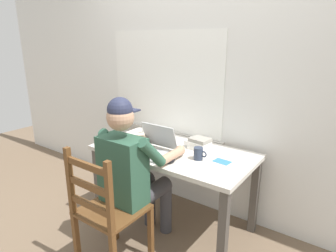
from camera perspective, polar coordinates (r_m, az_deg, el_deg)
name	(u,v)px	position (r m, az deg, el deg)	size (l,w,h in m)	color
ground_plane	(173,222)	(2.80, 1.01, -18.45)	(8.00, 8.00, 0.00)	brown
back_wall	(200,76)	(2.68, 6.40, 9.86)	(6.00, 0.08, 2.60)	silver
desk	(173,160)	(2.49, 1.08, -6.81)	(1.35, 0.71, 0.71)	beige
seated_person	(133,169)	(2.20, -6.94, -8.34)	(0.50, 0.60, 1.24)	#2D5642
wooden_chair	(107,212)	(2.14, -12.00, -16.24)	(0.42, 0.42, 0.94)	brown
laptop	(153,146)	(2.39, -3.04, -4.04)	(0.33, 0.31, 0.22)	#ADAFB2
computer_mouse	(170,160)	(2.21, 0.46, -6.83)	(0.06, 0.10, 0.03)	black
coffee_mug_white	(141,139)	(2.60, -5.26, -2.53)	(0.12, 0.08, 0.09)	beige
coffee_mug_dark	(199,154)	(2.26, 6.07, -5.43)	(0.11, 0.07, 0.10)	#2D384C
coffee_mug_spare	(146,129)	(2.87, -4.36, -0.51)	(0.11, 0.07, 0.10)	white
book_stack_main	(199,143)	(2.49, 6.07, -3.38)	(0.21, 0.16, 0.09)	white
paper_pile_near_laptop	(181,144)	(2.59, 2.62, -3.57)	(0.25, 0.17, 0.01)	white
landscape_photo_print	(222,162)	(2.27, 10.62, -6.91)	(0.13, 0.09, 0.00)	teal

